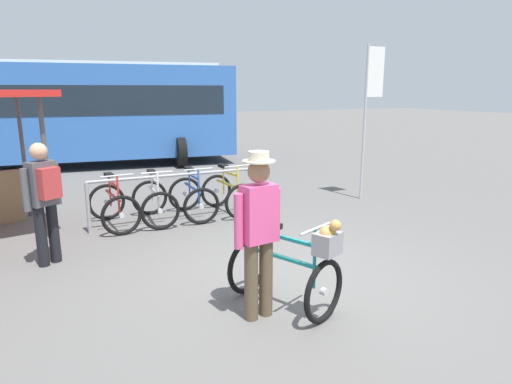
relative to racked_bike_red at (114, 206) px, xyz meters
name	(u,v)px	position (x,y,z in m)	size (l,w,h in m)	color
ground_plane	(294,277)	(1.71, -3.13, -0.37)	(80.00, 80.00, 0.00)	#605E5B
bike_rack_rail	(182,185)	(1.16, -0.17, 0.30)	(3.21, 0.07, 0.88)	#99999E
racked_bike_red	(114,206)	(0.00, 0.00, 0.00)	(0.76, 1.15, 0.97)	black
racked_bike_white	(155,202)	(0.70, 0.00, 0.00)	(0.71, 1.12, 0.97)	black
racked_bike_blue	(193,198)	(1.40, 0.00, 0.00)	(0.68, 1.13, 0.98)	black
racked_bike_yellow	(228,194)	(2.10, 0.01, 0.00)	(0.76, 1.16, 0.97)	black
featured_bicycle	(293,267)	(1.26, -3.86, 0.12)	(1.03, 1.26, 1.09)	black
person_with_featured_bike	(259,229)	(0.87, -3.84, 0.58)	(0.53, 0.32, 1.72)	brown
pedestrian_with_backpack	(44,196)	(-1.03, -1.34, 0.57)	(0.47, 0.44, 1.64)	black
bus_distant	(64,109)	(-0.31, 7.02, 1.37)	(10.23, 4.20, 3.08)	#3366B7
banner_flag	(371,93)	(5.24, -0.18, 1.86)	(0.45, 0.05, 3.20)	#B2B2B7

